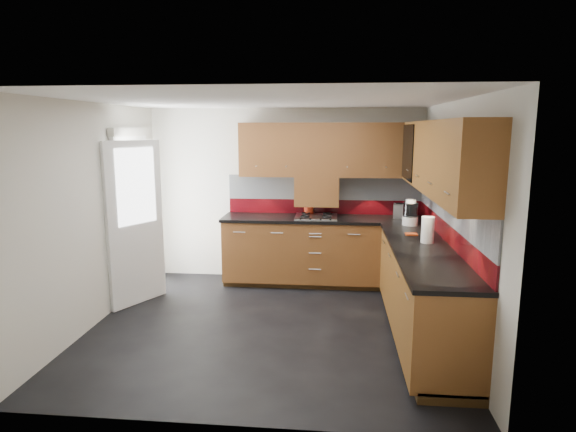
# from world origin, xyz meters

# --- Properties ---
(room) EXTENTS (4.00, 3.80, 2.64)m
(room) POSITION_xyz_m (0.00, 0.00, 1.50)
(room) COLOR black
(base_cabinets) EXTENTS (2.70, 3.20, 0.95)m
(base_cabinets) POSITION_xyz_m (1.07, 0.72, 0.44)
(base_cabinets) COLOR #562913
(base_cabinets) RESTS_ON room
(countertop) EXTENTS (2.72, 3.22, 0.04)m
(countertop) POSITION_xyz_m (1.05, 0.70, 0.92)
(countertop) COLOR black
(countertop) RESTS_ON base_cabinets
(backsplash) EXTENTS (2.70, 3.20, 0.54)m
(backsplash) POSITION_xyz_m (1.28, 0.93, 1.21)
(backsplash) COLOR maroon
(backsplash) RESTS_ON countertop
(upper_cabinets) EXTENTS (2.50, 3.20, 0.72)m
(upper_cabinets) POSITION_xyz_m (1.23, 0.78, 1.84)
(upper_cabinets) COLOR #562913
(upper_cabinets) RESTS_ON room
(extractor_hood) EXTENTS (0.60, 0.33, 0.40)m
(extractor_hood) POSITION_xyz_m (0.45, 1.64, 1.28)
(extractor_hood) COLOR #562913
(extractor_hood) RESTS_ON room
(glass_cabinet) EXTENTS (0.32, 0.80, 0.66)m
(glass_cabinet) POSITION_xyz_m (1.71, 1.07, 1.87)
(glass_cabinet) COLOR black
(glass_cabinet) RESTS_ON room
(back_door) EXTENTS (0.42, 1.19, 2.04)m
(back_door) POSITION_xyz_m (-1.78, 0.75, 1.03)
(back_door) COLOR white
(back_door) RESTS_ON room
(gas_hob) EXTENTS (0.56, 0.50, 0.04)m
(gas_hob) POSITION_xyz_m (0.45, 1.47, 0.95)
(gas_hob) COLOR silver
(gas_hob) RESTS_ON countertop
(utensil_pot) EXTENTS (0.13, 0.13, 0.47)m
(utensil_pot) POSITION_xyz_m (0.34, 1.70, 1.04)
(utensil_pot) COLOR red
(utensil_pot) RESTS_ON countertop
(toaster) EXTENTS (0.30, 0.21, 0.20)m
(toaster) POSITION_xyz_m (1.62, 1.55, 1.04)
(toaster) COLOR silver
(toaster) RESTS_ON countertop
(food_processor) EXTENTS (0.19, 0.19, 0.32)m
(food_processor) POSITION_xyz_m (1.63, 1.08, 1.09)
(food_processor) COLOR white
(food_processor) RESTS_ON countertop
(paper_towel) EXTENTS (0.17, 0.17, 0.28)m
(paper_towel) POSITION_xyz_m (1.67, 0.14, 1.08)
(paper_towel) COLOR white
(paper_towel) RESTS_ON countertop
(orange_cloth) EXTENTS (0.14, 0.12, 0.01)m
(orange_cloth) POSITION_xyz_m (1.56, 0.51, 0.95)
(orange_cloth) COLOR #D54717
(orange_cloth) RESTS_ON countertop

